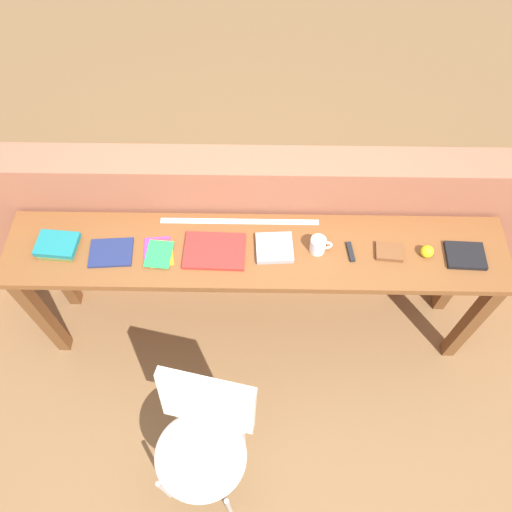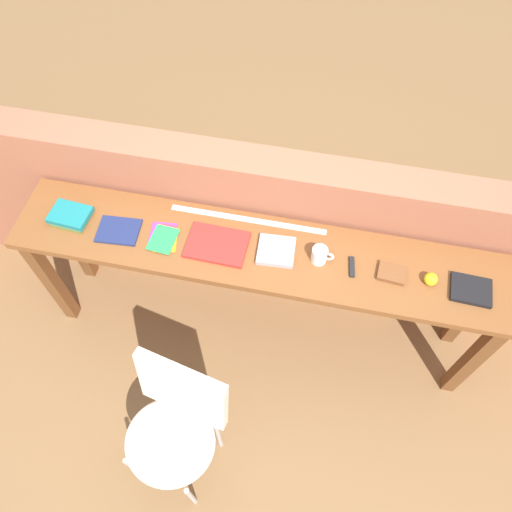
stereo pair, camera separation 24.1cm
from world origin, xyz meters
TOP-DOWN VIEW (x-y plane):
  - ground_plane at (0.00, 0.00)m, footprint 40.00×40.00m
  - brick_wall_back at (0.00, 0.64)m, footprint 6.00×0.20m
  - sideboard at (0.00, 0.30)m, footprint 2.50×0.44m
  - chair_white_moulded at (-0.24, -0.52)m, footprint 0.52×0.53m
  - book_stack_leftmost at (-0.97, 0.29)m, footprint 0.21×0.16m
  - magazine_cycling at (-0.71, 0.27)m, footprint 0.22×0.18m
  - pamphlet_pile_colourful at (-0.48, 0.27)m, footprint 0.16×0.19m
  - book_open_centre at (-0.20, 0.28)m, footprint 0.30×0.22m
  - book_grey_hardcover at (0.09, 0.30)m, footprint 0.19×0.18m
  - mug at (0.30, 0.30)m, footprint 0.11×0.08m
  - multitool_folded at (0.46, 0.29)m, footprint 0.04×0.11m
  - leather_journal_brown at (0.65, 0.29)m, footprint 0.14×0.11m
  - sports_ball_small at (0.83, 0.28)m, footprint 0.06×0.06m
  - book_repair_rightmost at (1.02, 0.27)m, footprint 0.19×0.16m
  - ruler_metal_back_edge at (-0.09, 0.47)m, footprint 0.81×0.03m

SIDE VIEW (x-z plane):
  - ground_plane at x=0.00m, z-range 0.00..0.00m
  - chair_white_moulded at x=-0.24m, z-range 0.08..0.97m
  - brick_wall_back at x=0.00m, z-range 0.00..1.15m
  - sideboard at x=0.00m, z-range 0.30..1.18m
  - ruler_metal_back_edge at x=-0.09m, z-range 0.88..0.88m
  - pamphlet_pile_colourful at x=-0.48m, z-range 0.88..0.89m
  - magazine_cycling at x=-0.71m, z-range 0.88..0.89m
  - multitool_folded at x=0.46m, z-range 0.88..0.90m
  - book_open_centre at x=-0.20m, z-range 0.88..0.90m
  - book_repair_rightmost at x=1.02m, z-range 0.88..0.90m
  - leather_journal_brown at x=0.65m, z-range 0.88..0.90m
  - book_grey_hardcover at x=0.09m, z-range 0.88..0.91m
  - book_stack_leftmost at x=-0.97m, z-range 0.88..0.93m
  - sports_ball_small at x=0.83m, z-range 0.88..0.94m
  - mug at x=0.30m, z-range 0.88..0.97m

